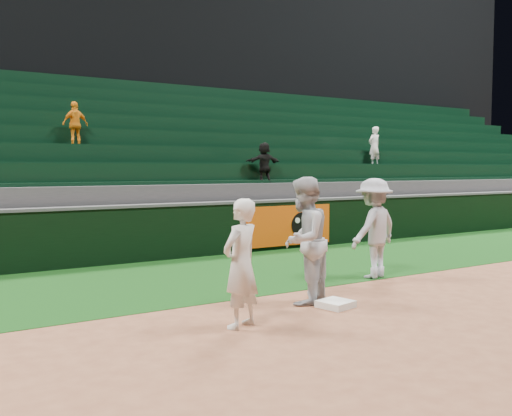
# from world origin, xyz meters

# --- Properties ---
(ground) EXTENTS (70.00, 70.00, 0.00)m
(ground) POSITION_xyz_m (0.00, 0.00, 0.00)
(ground) COLOR brown
(ground) RESTS_ON ground
(foul_grass) EXTENTS (36.00, 4.20, 0.01)m
(foul_grass) POSITION_xyz_m (0.00, 3.00, 0.00)
(foul_grass) COLOR black
(foul_grass) RESTS_ON ground
(upper_deck) EXTENTS (40.00, 12.00, 12.00)m
(upper_deck) POSITION_xyz_m (0.00, 17.45, 6.00)
(upper_deck) COLOR black
(upper_deck) RESTS_ON ground
(first_base) EXTENTS (0.53, 0.53, 0.10)m
(first_base) POSITION_xyz_m (0.10, -0.27, 0.05)
(first_base) COLOR white
(first_base) RESTS_ON ground
(first_baseman) EXTENTS (0.71, 0.60, 1.66)m
(first_baseman) POSITION_xyz_m (-1.61, -0.44, 0.83)
(first_baseman) COLOR silver
(first_baseman) RESTS_ON ground
(baserunner) EXTENTS (1.17, 1.11, 1.91)m
(baserunner) POSITION_xyz_m (-0.14, 0.19, 0.95)
(baserunner) COLOR #A6AAB1
(baserunner) RESTS_ON ground
(base_coach) EXTENTS (1.32, 0.94, 1.84)m
(base_coach) POSITION_xyz_m (2.16, 1.10, 0.93)
(base_coach) COLOR #A5A7B3
(base_coach) RESTS_ON foul_grass
(field_wall) EXTENTS (36.00, 0.45, 1.25)m
(field_wall) POSITION_xyz_m (0.03, 5.20, 0.63)
(field_wall) COLOR black
(field_wall) RESTS_ON ground
(stadium_seating) EXTENTS (36.00, 5.95, 4.85)m
(stadium_seating) POSITION_xyz_m (-0.00, 8.97, 1.70)
(stadium_seating) COLOR #363638
(stadium_seating) RESTS_ON ground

